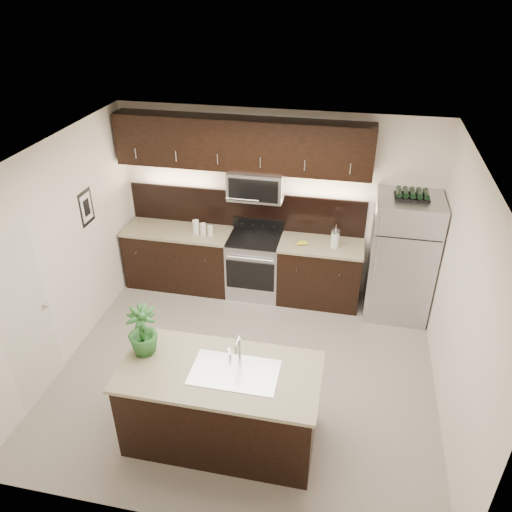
{
  "coord_description": "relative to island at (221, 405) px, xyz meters",
  "views": [
    {
      "loc": [
        1.05,
        -4.46,
        4.33
      ],
      "look_at": [
        0.01,
        0.55,
        1.32
      ],
      "focal_mm": 35.0,
      "sensor_mm": 36.0,
      "label": 1
    }
  ],
  "objects": [
    {
      "name": "refrigerator",
      "position": [
        1.83,
        2.65,
        0.41
      ],
      "size": [
        0.85,
        0.77,
        1.76
      ],
      "primitive_type": "cube",
      "color": "#B2B2B7",
      "rests_on": "ground"
    },
    {
      "name": "upper_fixtures",
      "position": [
        -0.4,
        2.86,
        1.67
      ],
      "size": [
        3.49,
        0.4,
        1.66
      ],
      "color": "black",
      "rests_on": "counter_run"
    },
    {
      "name": "plant",
      "position": [
        -0.81,
        0.11,
        0.73
      ],
      "size": [
        0.39,
        0.39,
        0.53
      ],
      "primitive_type": "imported",
      "rotation": [
        0.0,
        0.0,
        0.41
      ],
      "color": "#225421",
      "rests_on": "island"
    },
    {
      "name": "bananas",
      "position": [
        0.42,
        2.63,
        0.49
      ],
      "size": [
        0.19,
        0.17,
        0.05
      ],
      "primitive_type": "ellipsoid",
      "rotation": [
        0.0,
        0.0,
        0.34
      ],
      "color": "gold",
      "rests_on": "counter_run"
    },
    {
      "name": "wine_rack",
      "position": [
        1.83,
        2.65,
        1.34
      ],
      "size": [
        0.44,
        0.27,
        0.1
      ],
      "color": "black",
      "rests_on": "refrigerator"
    },
    {
      "name": "french_press",
      "position": [
        0.92,
        2.66,
        0.59
      ],
      "size": [
        0.12,
        0.12,
        0.34
      ],
      "rotation": [
        0.0,
        0.0,
        -0.34
      ],
      "color": "silver",
      "rests_on": "counter_run"
    },
    {
      "name": "counter_run",
      "position": [
        -0.43,
        2.71,
        -0.0
      ],
      "size": [
        3.51,
        0.65,
        0.94
      ],
      "color": "black",
      "rests_on": "ground"
    },
    {
      "name": "canisters",
      "position": [
        -1.0,
        2.66,
        0.56
      ],
      "size": [
        0.31,
        0.11,
        0.21
      ],
      "rotation": [
        0.0,
        0.0,
        -0.09
      ],
      "color": "silver",
      "rests_on": "counter_run"
    },
    {
      "name": "sink_faucet",
      "position": [
        0.15,
        0.01,
        0.48
      ],
      "size": [
        0.84,
        0.5,
        0.28
      ],
      "color": "silver",
      "rests_on": "island"
    },
    {
      "name": "room_walls",
      "position": [
        -0.08,
        0.99,
        1.22
      ],
      "size": [
        4.52,
        4.02,
        2.71
      ],
      "color": "silver",
      "rests_on": "ground"
    },
    {
      "name": "ground",
      "position": [
        0.03,
        1.02,
        -0.47
      ],
      "size": [
        4.5,
        4.5,
        0.0
      ],
      "primitive_type": "plane",
      "color": "gray",
      "rests_on": "ground"
    },
    {
      "name": "island",
      "position": [
        0.0,
        0.0,
        0.0
      ],
      "size": [
        1.96,
        0.96,
        0.94
      ],
      "color": "black",
      "rests_on": "ground"
    }
  ]
}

